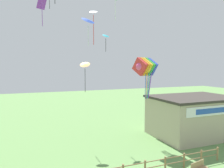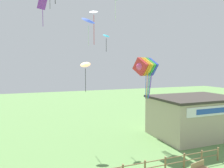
{
  "view_description": "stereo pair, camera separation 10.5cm",
  "coord_description": "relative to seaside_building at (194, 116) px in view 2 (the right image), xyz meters",
  "views": [
    {
      "loc": [
        -5.87,
        -7.08,
        7.54
      ],
      "look_at": [
        0.0,
        7.66,
        6.29
      ],
      "focal_mm": 35.0,
      "sensor_mm": 36.0,
      "label": 1
    },
    {
      "loc": [
        -5.77,
        -7.12,
        7.54
      ],
      "look_at": [
        0.0,
        7.66,
        6.29
      ],
      "focal_mm": 35.0,
      "sensor_mm": 36.0,
      "label": 2
    }
  ],
  "objects": [
    {
      "name": "kite_cyan_delta",
      "position": [
        -8.76,
        3.86,
        8.63
      ],
      "size": [
        0.93,
        0.89,
        1.94
      ],
      "color": "#2DB2C6"
    },
    {
      "name": "kite_rainbow_parafoil",
      "position": [
        -5.82,
        0.47,
        5.38
      ],
      "size": [
        2.81,
        2.46,
        4.14
      ],
      "color": "#E54C8C"
    },
    {
      "name": "seaside_building",
      "position": [
        0.0,
        0.0,
        0.0
      ],
      "size": [
        8.83,
        6.46,
        4.33
      ],
      "color": "#B7A88E",
      "rests_on": "ground_plane"
    },
    {
      "name": "kite_white_delta",
      "position": [
        -10.7,
        1.99,
        10.4
      ],
      "size": [
        1.04,
        1.01,
        3.39
      ],
      "color": "white"
    },
    {
      "name": "kite_purple_streamer",
      "position": [
        -15.26,
        4.13,
        11.38
      ],
      "size": [
        1.08,
        0.95,
        2.88
      ],
      "color": "purple"
    },
    {
      "name": "kite_blue_delta",
      "position": [
        -11.84,
        -0.19,
        9.3
      ],
      "size": [
        1.54,
        1.48,
        2.51
      ],
      "color": "blue"
    },
    {
      "name": "kite_orange_delta",
      "position": [
        -11.55,
        2.14,
        5.5
      ],
      "size": [
        1.3,
        1.26,
        3.0
      ],
      "color": "orange"
    },
    {
      "name": "park_bench_by_building",
      "position": [
        -5.94,
        -7.2,
        -1.67
      ],
      "size": [
        1.53,
        0.71,
        0.96
      ],
      "color": "#9E7F56",
      "rests_on": "ground_plane"
    }
  ]
}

